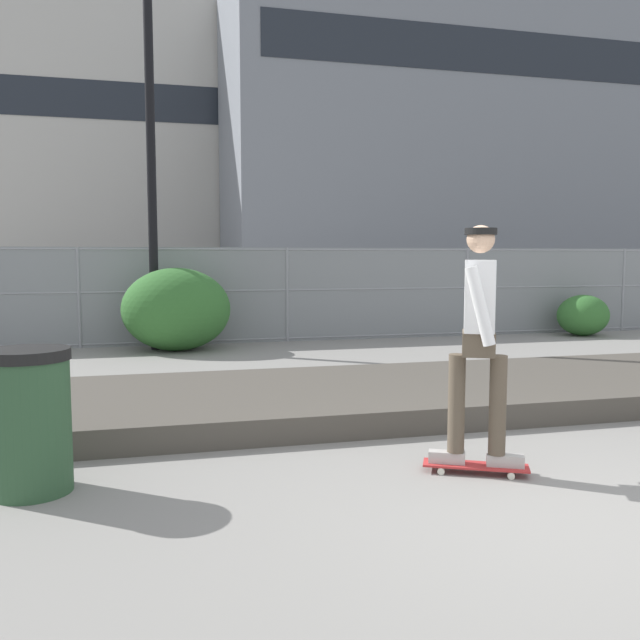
# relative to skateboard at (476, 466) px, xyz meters

# --- Properties ---
(ground_plane) EXTENTS (120.00, 120.00, 0.00)m
(ground_plane) POSITION_rel_skateboard_xyz_m (0.21, -0.91, -0.06)
(ground_plane) COLOR gray
(gravel_berm) EXTENTS (14.03, 2.63, 0.25)m
(gravel_berm) POSITION_rel_skateboard_xyz_m (0.21, 2.40, 0.07)
(gravel_berm) COLOR #4C473F
(gravel_berm) RESTS_ON ground_plane
(skateboard) EXTENTS (0.81, 0.53, 0.07)m
(skateboard) POSITION_rel_skateboard_xyz_m (0.00, 0.00, 0.00)
(skateboard) COLOR #B22D2D
(skateboard) RESTS_ON ground_plane
(skater) EXTENTS (0.69, 0.62, 1.84)m
(skater) POSITION_rel_skateboard_xyz_m (-0.00, 0.00, 1.07)
(skater) COLOR #B2ADA8
(skater) RESTS_ON skateboard
(chain_fence) EXTENTS (23.31, 0.06, 1.85)m
(chain_fence) POSITION_rel_skateboard_xyz_m (0.21, 8.26, 0.87)
(chain_fence) COLOR gray
(chain_fence) RESTS_ON ground_plane
(street_lamp) EXTENTS (0.44, 0.44, 7.38)m
(street_lamp) POSITION_rel_skateboard_xyz_m (-2.33, 7.71, 4.49)
(street_lamp) COLOR black
(street_lamp) RESTS_ON ground_plane
(parked_car_near) EXTENTS (4.43, 2.01, 1.66)m
(parked_car_near) POSITION_rel_skateboard_xyz_m (-5.58, 11.28, 0.78)
(parked_car_near) COLOR maroon
(parked_car_near) RESTS_ON ground_plane
(parked_car_mid) EXTENTS (4.48, 2.10, 1.66)m
(parked_car_mid) POSITION_rel_skateboard_xyz_m (0.77, 11.18, 0.78)
(parked_car_mid) COLOR #474C54
(parked_car_mid) RESTS_ON ground_plane
(library_building) EXTENTS (22.74, 14.16, 19.32)m
(library_building) POSITION_rel_skateboard_xyz_m (-7.13, 49.57, 9.60)
(library_building) COLOR #B2AFA8
(library_building) RESTS_ON ground_plane
(office_block) EXTENTS (27.48, 11.30, 21.61)m
(office_block) POSITION_rel_skateboard_xyz_m (16.16, 36.65, 10.75)
(office_block) COLOR slate
(office_block) RESTS_ON ground_plane
(shrub_center) EXTENTS (1.91, 1.56, 1.48)m
(shrub_center) POSITION_rel_skateboard_xyz_m (-1.96, 7.47, 0.68)
(shrub_center) COLOR #336B2D
(shrub_center) RESTS_ON ground_plane
(shrub_right) EXTENTS (1.13, 0.92, 0.87)m
(shrub_right) POSITION_rel_skateboard_xyz_m (6.48, 7.62, 0.38)
(shrub_right) COLOR #336B2D
(shrub_right) RESTS_ON ground_plane
(trash_bin) EXTENTS (0.59, 0.59, 1.03)m
(trash_bin) POSITION_rel_skateboard_xyz_m (-3.25, 0.42, 0.46)
(trash_bin) COLOR #2D5133
(trash_bin) RESTS_ON ground_plane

